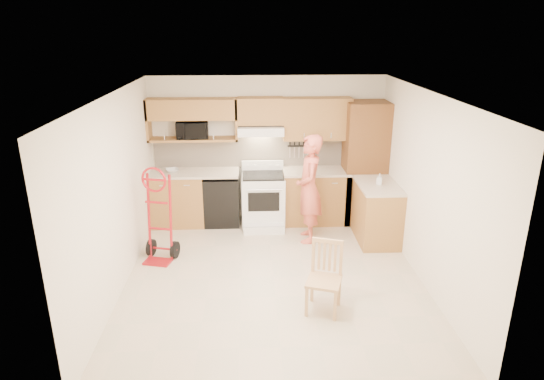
{
  "coord_description": "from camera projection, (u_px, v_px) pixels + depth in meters",
  "views": [
    {
      "loc": [
        -0.29,
        -5.71,
        3.29
      ],
      "look_at": [
        0.0,
        0.5,
        1.1
      ],
      "focal_mm": 31.06,
      "sensor_mm": 36.0,
      "label": 1
    }
  ],
  "objects": [
    {
      "name": "countertop_right",
      "position": [
        316.0,
        171.0,
        8.06
      ],
      "size": [
        1.14,
        0.63,
        0.04
      ],
      "primitive_type": "cube",
      "color": "beige",
      "rests_on": "lower_cab_right"
    },
    {
      "name": "microwave",
      "position": [
        192.0,
        130.0,
        7.86
      ],
      "size": [
        0.54,
        0.38,
        0.29
      ],
      "primitive_type": "imported",
      "rotation": [
        0.0,
        0.0,
        0.06
      ],
      "color": "black",
      "rests_on": "upper_shelf_mw"
    },
    {
      "name": "upper_cab_left",
      "position": [
        192.0,
        109.0,
        7.74
      ],
      "size": [
        1.5,
        0.33,
        0.34
      ],
      "primitive_type": "cube",
      "color": "olive",
      "rests_on": "wall_back"
    },
    {
      "name": "upper_cab_center",
      "position": [
        260.0,
        111.0,
        7.8
      ],
      "size": [
        0.76,
        0.33,
        0.44
      ],
      "primitive_type": "cube",
      "color": "olive",
      "rests_on": "wall_back"
    },
    {
      "name": "range",
      "position": [
        263.0,
        196.0,
        8.01
      ],
      "size": [
        0.72,
        0.95,
        1.06
      ],
      "primitive_type": null,
      "color": "white",
      "rests_on": "ground"
    },
    {
      "name": "lower_cab_left",
      "position": [
        179.0,
        199.0,
        8.11
      ],
      "size": [
        0.9,
        0.6,
        0.9
      ],
      "primitive_type": "cube",
      "color": "olive",
      "rests_on": "ground"
    },
    {
      "name": "backsplash",
      "position": [
        267.0,
        152.0,
        8.2
      ],
      "size": [
        3.92,
        0.03,
        0.55
      ],
      "primitive_type": "cube",
      "color": "beige",
      "rests_on": "wall_back"
    },
    {
      "name": "dishwasher",
      "position": [
        222.0,
        200.0,
        8.15
      ],
      "size": [
        0.6,
        0.6,
        0.85
      ],
      "primitive_type": "cube",
      "color": "black",
      "rests_on": "ground"
    },
    {
      "name": "floor",
      "position": [
        274.0,
        278.0,
        6.49
      ],
      "size": [
        4.0,
        4.5,
        0.02
      ],
      "primitive_type": "cube",
      "color": "#C7B496",
      "rests_on": "ground"
    },
    {
      "name": "wall_left",
      "position": [
        116.0,
        194.0,
        5.99
      ],
      "size": [
        0.02,
        4.5,
        2.5
      ],
      "primitive_type": "cube",
      "color": "silver",
      "rests_on": "ground"
    },
    {
      "name": "wall_back",
      "position": [
        267.0,
        148.0,
        8.2
      ],
      "size": [
        4.0,
        0.02,
        2.5
      ],
      "primitive_type": "cube",
      "color": "silver",
      "rests_on": "ground"
    },
    {
      "name": "bowl",
      "position": [
        172.0,
        170.0,
        7.93
      ],
      "size": [
        0.28,
        0.28,
        0.05
      ],
      "primitive_type": "imported",
      "rotation": [
        0.0,
        0.0,
        0.39
      ],
      "color": "white",
      "rests_on": "countertop_left"
    },
    {
      "name": "soap_bottle",
      "position": [
        379.0,
        179.0,
        7.3
      ],
      "size": [
        0.1,
        0.1,
        0.18
      ],
      "primitive_type": "imported",
      "rotation": [
        0.0,
        0.0,
        -0.31
      ],
      "color": "white",
      "rests_on": "countertop_return"
    },
    {
      "name": "range_hood",
      "position": [
        261.0,
        130.0,
        7.85
      ],
      "size": [
        0.76,
        0.46,
        0.14
      ],
      "primitive_type": "cube",
      "color": "white",
      "rests_on": "wall_back"
    },
    {
      "name": "upper_shelf_mw",
      "position": [
        194.0,
        139.0,
        7.91
      ],
      "size": [
        1.5,
        0.33,
        0.04
      ],
      "primitive_type": "cube",
      "color": "olive",
      "rests_on": "wall_back"
    },
    {
      "name": "hand_truck",
      "position": [
        157.0,
        219.0,
        6.76
      ],
      "size": [
        0.61,
        0.57,
        1.29
      ],
      "primitive_type": null,
      "rotation": [
        0.0,
        0.0,
        -0.25
      ],
      "color": "#A8131B",
      "rests_on": "ground"
    },
    {
      "name": "countertop_left",
      "position": [
        194.0,
        173.0,
        7.97
      ],
      "size": [
        1.5,
        0.63,
        0.04
      ],
      "primitive_type": "cube",
      "color": "beige",
      "rests_on": "lower_cab_left"
    },
    {
      "name": "knife_strip",
      "position": [
        299.0,
        149.0,
        8.18
      ],
      "size": [
        0.4,
        0.05,
        0.29
      ],
      "primitive_type": null,
      "color": "black",
      "rests_on": "backsplash"
    },
    {
      "name": "wall_right",
      "position": [
        427.0,
        190.0,
        6.16
      ],
      "size": [
        0.02,
        4.5,
        2.5
      ],
      "primitive_type": "cube",
      "color": "silver",
      "rests_on": "ground"
    },
    {
      "name": "cab_return_right",
      "position": [
        376.0,
        213.0,
        7.5
      ],
      "size": [
        0.6,
        1.0,
        0.9
      ],
      "primitive_type": "cube",
      "color": "olive",
      "rests_on": "ground"
    },
    {
      "name": "upper_cab_right",
      "position": [
        317.0,
        119.0,
        7.89
      ],
      "size": [
        1.14,
        0.33,
        0.7
      ],
      "primitive_type": "cube",
      "color": "olive",
      "rests_on": "wall_back"
    },
    {
      "name": "wall_front",
      "position": [
        287.0,
        282.0,
        3.94
      ],
      "size": [
        4.0,
        0.02,
        2.5
      ],
      "primitive_type": "cube",
      "color": "silver",
      "rests_on": "ground"
    },
    {
      "name": "dining_chair",
      "position": [
        324.0,
        279.0,
        5.59
      ],
      "size": [
        0.51,
        0.53,
        0.88
      ],
      "primitive_type": null,
      "rotation": [
        0.0,
        0.0,
        -0.32
      ],
      "color": "tan",
      "rests_on": "ground"
    },
    {
      "name": "lower_cab_right",
      "position": [
        316.0,
        197.0,
        8.21
      ],
      "size": [
        1.14,
        0.6,
        0.9
      ],
      "primitive_type": "cube",
      "color": "olive",
      "rests_on": "ground"
    },
    {
      "name": "ceiling",
      "position": [
        274.0,
        93.0,
        5.65
      ],
      "size": [
        4.0,
        4.5,
        0.02
      ],
      "primitive_type": "cube",
      "color": "white",
      "rests_on": "ground"
    },
    {
      "name": "person",
      "position": [
        309.0,
        189.0,
        7.35
      ],
      "size": [
        0.43,
        0.64,
        1.73
      ],
      "primitive_type": "imported",
      "rotation": [
        0.0,
        0.0,
        -1.6
      ],
      "color": "#D05B46",
      "rests_on": "ground"
    },
    {
      "name": "pantry_tall",
      "position": [
        364.0,
        163.0,
        8.05
      ],
      "size": [
        0.7,
        0.6,
        2.1
      ],
      "primitive_type": "cube",
      "color": "brown",
      "rests_on": "ground"
    },
    {
      "name": "countertop_return",
      "position": [
        379.0,
        185.0,
        7.34
      ],
      "size": [
        0.63,
        1.0,
        0.04
      ],
      "primitive_type": "cube",
      "color": "beige",
      "rests_on": "cab_return_right"
    }
  ]
}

